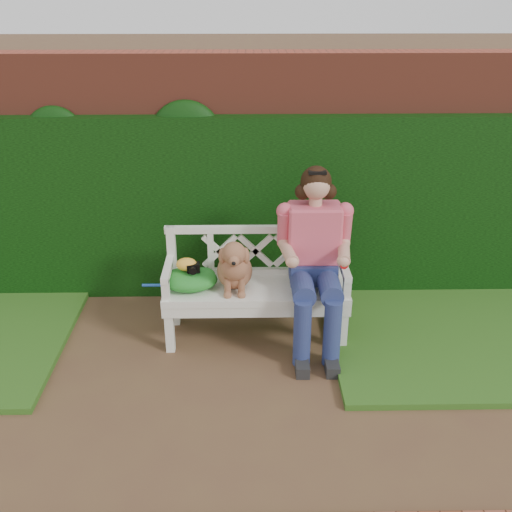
{
  "coord_description": "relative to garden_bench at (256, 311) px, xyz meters",
  "views": [
    {
      "loc": [
        0.41,
        -3.44,
        2.79
      ],
      "look_at": [
        0.49,
        0.89,
        0.75
      ],
      "focal_mm": 42.0,
      "sensor_mm": 36.0,
      "label": 1
    }
  ],
  "objects": [
    {
      "name": "ivy_hedge",
      "position": [
        -0.49,
        0.79,
        0.61
      ],
      "size": [
        10.0,
        0.18,
        1.7
      ],
      "primitive_type": "cube",
      "color": "#12470E",
      "rests_on": "ground"
    },
    {
      "name": "ground",
      "position": [
        -0.49,
        -0.89,
        -0.24
      ],
      "size": [
        60.0,
        60.0,
        0.0
      ],
      "primitive_type": "plane",
      "color": "brown"
    },
    {
      "name": "tennis_racket",
      "position": [
        -0.59,
        0.0,
        0.25
      ],
      "size": [
        0.53,
        0.23,
        0.03
      ],
      "primitive_type": null,
      "rotation": [
        0.0,
        0.0,
        0.01
      ],
      "color": "silver",
      "rests_on": "garden_bench"
    },
    {
      "name": "green_bag",
      "position": [
        -0.54,
        -0.02,
        0.32
      ],
      "size": [
        0.54,
        0.47,
        0.15
      ],
      "primitive_type": null,
      "rotation": [
        0.0,
        0.0,
        0.31
      ],
      "color": "#2B732F",
      "rests_on": "garden_bench"
    },
    {
      "name": "garden_bench",
      "position": [
        0.0,
        0.0,
        0.0
      ],
      "size": [
        1.6,
        0.65,
        0.48
      ],
      "primitive_type": null,
      "rotation": [
        0.0,
        0.0,
        0.03
      ],
      "color": "white",
      "rests_on": "ground"
    },
    {
      "name": "grass_right",
      "position": [
        1.91,
        0.01,
        -0.21
      ],
      "size": [
        2.6,
        2.0,
        0.05
      ],
      "primitive_type": "cube",
      "color": "#28581C",
      "rests_on": "ground"
    },
    {
      "name": "seated_woman",
      "position": [
        0.46,
        -0.02,
        0.5
      ],
      "size": [
        0.88,
        1.01,
        1.49
      ],
      "primitive_type": null,
      "rotation": [
        0.0,
        0.0,
        -0.36
      ],
      "color": "#EE2667",
      "rests_on": "ground"
    },
    {
      "name": "baseball_glove",
      "position": [
        -0.56,
        -0.02,
        0.45
      ],
      "size": [
        0.19,
        0.16,
        0.11
      ],
      "primitive_type": "ellipsoid",
      "rotation": [
        0.0,
        0.0,
        0.27
      ],
      "color": "gold",
      "rests_on": "green_bag"
    },
    {
      "name": "brick_wall",
      "position": [
        -0.49,
        1.01,
        0.86
      ],
      "size": [
        10.0,
        0.3,
        2.2
      ],
      "primitive_type": "cube",
      "color": "brown",
      "rests_on": "ground"
    },
    {
      "name": "dog",
      "position": [
        -0.17,
        -0.04,
        0.47
      ],
      "size": [
        0.43,
        0.5,
        0.46
      ],
      "primitive_type": null,
      "rotation": [
        0.0,
        0.0,
        -0.32
      ],
      "color": "brown",
      "rests_on": "garden_bench"
    },
    {
      "name": "camera_item",
      "position": [
        -0.5,
        -0.03,
        0.43
      ],
      "size": [
        0.11,
        0.09,
        0.07
      ],
      "primitive_type": "cube",
      "rotation": [
        0.0,
        0.0,
        0.1
      ],
      "color": "black",
      "rests_on": "green_bag"
    }
  ]
}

